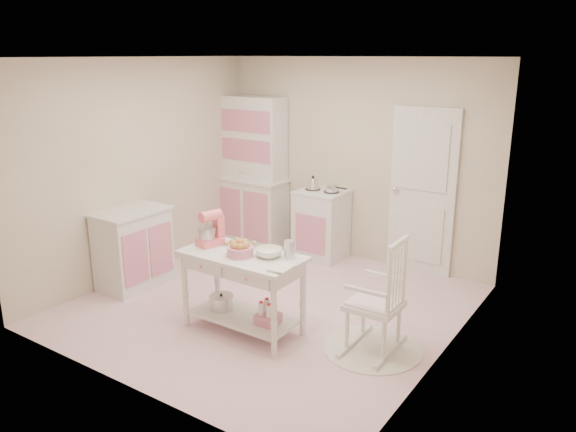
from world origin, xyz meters
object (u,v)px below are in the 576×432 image
(stove, at_px, (321,224))
(rocking_chair, at_px, (375,294))
(base_cabinet, at_px, (133,249))
(stand_mixer, at_px, (209,229))
(hutch, at_px, (251,171))
(bread_basket, at_px, (240,251))
(work_table, at_px, (243,293))

(stove, bearing_deg, rocking_chair, -48.18)
(stove, xyz_separation_m, base_cabinet, (-1.32, -2.04, 0.00))
(rocking_chair, height_order, stand_mixer, stand_mixer)
(hutch, xyz_separation_m, stand_mixer, (1.20, -2.24, -0.07))
(stove, relative_size, bread_basket, 3.68)
(stove, relative_size, base_cabinet, 1.00)
(hutch, xyz_separation_m, work_table, (1.62, -2.26, -0.64))
(base_cabinet, distance_m, work_table, 1.75)
(hutch, height_order, base_cabinet, hutch)
(base_cabinet, bearing_deg, stand_mixer, -6.20)
(rocking_chair, bearing_deg, stove, 130.59)
(stove, distance_m, work_table, 2.25)
(stove, height_order, bread_basket, stove)
(bread_basket, bearing_deg, base_cabinet, 173.09)
(rocking_chair, height_order, work_table, rocking_chair)
(base_cabinet, relative_size, stand_mixer, 2.71)
(hutch, bearing_deg, base_cabinet, -93.34)
(rocking_chair, distance_m, stand_mixer, 1.73)
(hutch, height_order, work_table, hutch)
(hutch, relative_size, stove, 2.26)
(rocking_chair, distance_m, work_table, 1.29)
(stand_mixer, bearing_deg, hutch, 132.67)
(work_table, relative_size, stand_mixer, 3.53)
(stove, height_order, stand_mixer, stand_mixer)
(hutch, relative_size, bread_basket, 8.32)
(hutch, bearing_deg, stand_mixer, -61.73)
(base_cabinet, distance_m, bread_basket, 1.82)
(base_cabinet, distance_m, rocking_chair, 2.98)
(base_cabinet, relative_size, work_table, 0.77)
(hutch, distance_m, work_table, 2.85)
(base_cabinet, xyz_separation_m, rocking_chair, (2.97, 0.20, 0.09))
(rocking_chair, bearing_deg, base_cabinet, -177.30)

